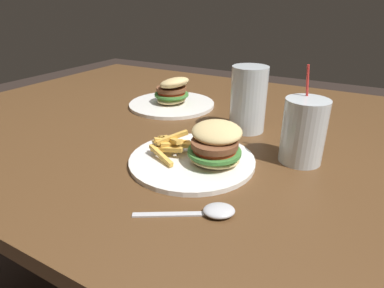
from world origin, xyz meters
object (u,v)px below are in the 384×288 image
at_px(meal_plate_near, 201,152).
at_px(spoon, 214,211).
at_px(juice_glass, 303,133).
at_px(beer_glass, 248,101).
at_px(meal_plate_far, 172,98).

height_order(meal_plate_near, spoon, meal_plate_near).
bearing_deg(juice_glass, beer_glass, 145.73).
height_order(meal_plate_near, juice_glass, juice_glass).
bearing_deg(meal_plate_far, meal_plate_near, -48.81).
relative_size(juice_glass, spoon, 1.29).
height_order(meal_plate_near, meal_plate_far, meal_plate_far).
relative_size(beer_glass, meal_plate_far, 0.61).
distance_m(juice_glass, spoon, 0.27).
bearing_deg(meal_plate_far, spoon, -50.83).
xyz_separation_m(juice_glass, spoon, (-0.08, -0.25, -0.06)).
xyz_separation_m(spoon, meal_plate_far, (-0.36, 0.44, 0.02)).
bearing_deg(spoon, meal_plate_far, 98.07).
height_order(beer_glass, spoon, beer_glass).
bearing_deg(spoon, beer_glass, 71.66).
height_order(beer_glass, meal_plate_far, beer_glass).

